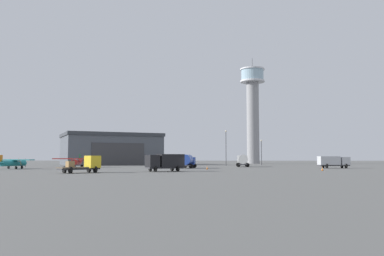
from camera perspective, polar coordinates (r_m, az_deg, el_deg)
The scene contains 14 objects.
ground_plane at distance 66.80m, azimuth 0.12°, elevation -6.30°, with size 400.00×400.00×0.00m, color #60605E.
control_tower at distance 148.26m, azimuth 8.78°, elevation 3.29°, with size 9.05×9.05×39.40m.
hangar at distance 128.26m, azimuth -11.76°, elevation -3.03°, with size 36.32×33.76×9.74m.
airplane_red at distance 94.82m, azimuth -16.35°, elevation -4.64°, with size 10.62×8.31×3.12m.
airplane_teal at distance 88.60m, azimuth -24.50°, elevation -4.56°, with size 9.46×7.46×2.83m.
truck_box_silver at distance 90.97m, azimuth 19.77°, elevation -4.56°, with size 6.59×3.61×2.58m.
truck_fuel_tanker_blue at distance 85.48m, azimuth -0.63°, elevation -4.76°, with size 3.59×6.13×2.96m.
truck_fuel_tanker_white at distance 98.25m, azimuth 7.35°, elevation -4.61°, with size 3.27×6.07×3.04m.
truck_flatbed_yellow at distance 63.11m, azimuth -15.18°, elevation -5.12°, with size 5.91×6.10×2.63m.
truck_box_black at distance 66.62m, azimuth -3.90°, elevation -4.87°, with size 6.60×5.39×2.91m.
light_post_west at distance 120.27m, azimuth 10.01°, elevation -3.13°, with size 0.44×0.44×7.58m.
light_post_east at distance 110.00m, azimuth 4.94°, elevation -2.46°, with size 0.44×0.44×9.86m.
traffic_cone_near_left at distance 77.43m, azimuth 2.21°, elevation -5.75°, with size 0.36×0.36×0.72m.
traffic_cone_near_right at distance 73.38m, azimuth 18.36°, elevation -5.63°, with size 0.36×0.36×0.71m.
Camera 1 is at (4.20, -66.63, 2.42)m, focal length 36.83 mm.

